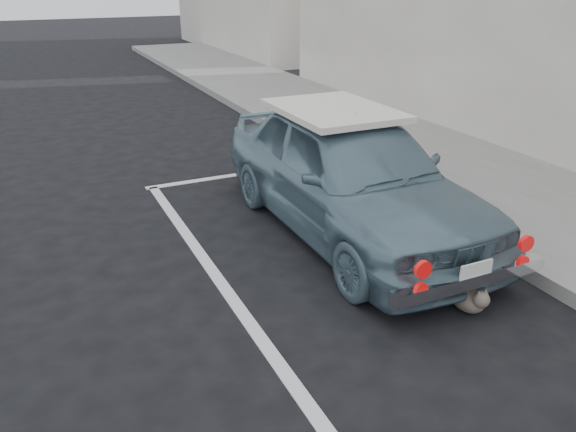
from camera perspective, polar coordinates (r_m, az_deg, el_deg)
name	(u,v)px	position (r m, az deg, el deg)	size (l,w,h in m)	color
pline_front	(247,173)	(8.41, -4.23, 4.35)	(3.00, 0.12, 0.01)	silver
pline_side	(243,314)	(5.01, -4.57, -9.92)	(0.12, 7.00, 0.01)	silver
retro_coupe	(350,172)	(6.31, 6.30, 4.43)	(1.67, 4.12, 1.40)	slate
cat	(469,297)	(5.23, 17.88, -7.87)	(0.25, 0.55, 0.29)	brown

